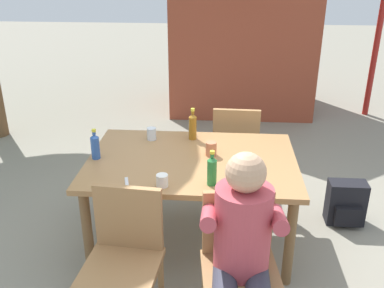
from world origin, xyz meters
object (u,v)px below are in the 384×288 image
object	(u,v)px
chair_near_left	(124,253)
cup_glass	(152,134)
cup_white	(162,181)
chair_near_right	(239,258)
bottle_blue	(95,146)
person_in_white_shirt	(243,246)
dining_table	(192,168)
chair_far_right	(235,144)
backpack_by_near_side	(346,204)
brick_kiosk	(243,11)
table_knife	(127,187)
cup_terracotta	(211,149)
bottle_green	(212,170)
bottle_amber	(193,126)

from	to	relation	value
chair_near_left	cup_glass	size ratio (longest dim) A/B	8.65
cup_white	cup_glass	size ratio (longest dim) A/B	0.82
chair_near_right	bottle_blue	xyz separation A→B (m)	(-1.05, 0.79, 0.33)
person_in_white_shirt	cup_glass	bearing A→B (deg)	118.79
dining_table	chair_near_left	distance (m)	0.91
chair_far_right	bottle_blue	distance (m)	1.42
backpack_by_near_side	cup_white	bearing A→B (deg)	-152.02
chair_far_right	backpack_by_near_side	size ratio (longest dim) A/B	2.29
person_in_white_shirt	brick_kiosk	bearing A→B (deg)	88.51
bottle_blue	brick_kiosk	xyz separation A→B (m)	(1.18, 3.49, 0.57)
chair_near_right	chair_far_right	xyz separation A→B (m)	(0.01, 1.67, 0.00)
cup_glass	table_knife	size ratio (longest dim) A/B	0.42
cup_terracotta	cup_white	size ratio (longest dim) A/B	1.28
brick_kiosk	chair_near_left	bearing A→B (deg)	-100.64
table_knife	backpack_by_near_side	bearing A→B (deg)	25.81
chair_near_right	backpack_by_near_side	bearing A→B (deg)	51.20
bottle_green	chair_near_left	bearing A→B (deg)	-137.81
chair_far_right	table_knife	distance (m)	1.51
chair_near_right	cup_white	bearing A→B (deg)	141.09
chair_near_left	table_knife	size ratio (longest dim) A/B	3.67
backpack_by_near_side	brick_kiosk	distance (m)	3.43
cup_terracotta	table_knife	xyz separation A→B (m)	(-0.53, -0.54, -0.05)
cup_glass	bottle_green	bearing A→B (deg)	-54.40
bottle_amber	cup_glass	distance (m)	0.34
dining_table	cup_glass	size ratio (longest dim) A/B	15.39
cup_glass	cup_terracotta	bearing A→B (deg)	-28.31
cup_glass	backpack_by_near_side	size ratio (longest dim) A/B	0.26
bottle_amber	person_in_white_shirt	bearing A→B (deg)	-74.30
chair_near_left	chair_near_right	bearing A→B (deg)	-0.02
chair_far_right	cup_glass	xyz separation A→B (m)	(-0.70, -0.49, 0.28)
chair_far_right	bottle_green	world-z (taller)	bottle_green
dining_table	bottle_blue	xyz separation A→B (m)	(-0.71, -0.05, 0.18)
chair_far_right	brick_kiosk	world-z (taller)	brick_kiosk
dining_table	bottle_green	distance (m)	0.45
person_in_white_shirt	table_knife	bearing A→B (deg)	147.22
dining_table	cup_white	bearing A→B (deg)	-110.80
person_in_white_shirt	brick_kiosk	distance (m)	4.45
chair_near_right	table_knife	xyz separation A→B (m)	(-0.73, 0.37, 0.24)
dining_table	bottle_amber	bearing A→B (deg)	93.52
dining_table	chair_near_right	size ratio (longest dim) A/B	1.78
bottle_amber	table_knife	distance (m)	0.93
chair_near_left	brick_kiosk	world-z (taller)	brick_kiosk
chair_near_right	cup_glass	bearing A→B (deg)	120.65
dining_table	cup_glass	xyz separation A→B (m)	(-0.36, 0.34, 0.13)
person_in_white_shirt	table_knife	world-z (taller)	person_in_white_shirt
chair_near_right	bottle_amber	world-z (taller)	bottle_amber
cup_terracotta	dining_table	bearing A→B (deg)	-151.92
chair_near_left	bottle_green	xyz separation A→B (m)	(0.50, 0.45, 0.34)
cup_glass	brick_kiosk	world-z (taller)	brick_kiosk
table_knife	chair_near_left	bearing A→B (deg)	-82.76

